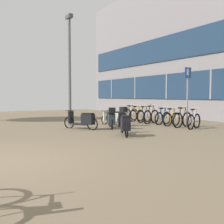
{
  "coord_description": "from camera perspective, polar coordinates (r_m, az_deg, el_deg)",
  "views": [
    {
      "loc": [
        -0.87,
        -6.05,
        1.44
      ],
      "look_at": [
        3.11,
        0.31,
        0.98
      ],
      "focal_mm": 41.77,
      "sensor_mm": 36.0,
      "label": 1
    }
  ],
  "objects": [
    {
      "name": "ground",
      "position": [
        6.64,
        -11.11,
        -9.31
      ],
      "size": [
        21.0,
        40.0,
        0.13
      ],
      "color": "#32303B"
    },
    {
      "name": "bicycle_rack_00",
      "position": [
        12.07,
        17.49,
        -1.91
      ],
      "size": [
        1.28,
        0.51,
        0.96
      ],
      "color": "black",
      "rests_on": "ground"
    },
    {
      "name": "bicycle_rack_01",
      "position": [
        12.56,
        15.18,
        -1.6
      ],
      "size": [
        1.43,
        0.48,
        1.01
      ],
      "color": "black",
      "rests_on": "ground"
    },
    {
      "name": "bicycle_rack_02",
      "position": [
        13.03,
        12.91,
        -1.5
      ],
      "size": [
        1.28,
        0.48,
        0.93
      ],
      "color": "black",
      "rests_on": "ground"
    },
    {
      "name": "bicycle_rack_03",
      "position": [
        13.58,
        11.06,
        -1.27
      ],
      "size": [
        1.29,
        0.48,
        0.93
      ],
      "color": "black",
      "rests_on": "ground"
    },
    {
      "name": "bicycle_rack_04",
      "position": [
        13.97,
        8.55,
        -0.99
      ],
      "size": [
        1.41,
        0.52,
        1.03
      ],
      "color": "black",
      "rests_on": "ground"
    },
    {
      "name": "bicycle_rack_05",
      "position": [
        14.57,
        7.07,
        -0.88
      ],
      "size": [
        1.32,
        0.53,
        0.97
      ],
      "color": "black",
      "rests_on": "ground"
    },
    {
      "name": "bicycle_rack_06",
      "position": [
        15.12,
        5.42,
        -0.72
      ],
      "size": [
        1.31,
        0.48,
        0.96
      ],
      "color": "black",
      "rests_on": "ground"
    },
    {
      "name": "bicycle_rack_07",
      "position": [
        15.73,
        4.12,
        -0.53
      ],
      "size": [
        1.31,
        0.48,
        0.98
      ],
      "color": "black",
      "rests_on": "ground"
    },
    {
      "name": "scooter_near",
      "position": [
        9.54,
        2.78,
        -2.73
      ],
      "size": [
        0.92,
        1.6,
        0.85
      ],
      "color": "black",
      "rests_on": "ground"
    },
    {
      "name": "scooter_mid",
      "position": [
        11.6,
        -0.17,
        -1.48
      ],
      "size": [
        0.96,
        1.49,
        0.97
      ],
      "color": "black",
      "rests_on": "ground"
    },
    {
      "name": "scooter_far",
      "position": [
        12.73,
        1.07,
        -1.08
      ],
      "size": [
        0.69,
        1.75,
        0.96
      ],
      "color": "black",
      "rests_on": "ground"
    },
    {
      "name": "scooter_extra",
      "position": [
        11.4,
        -6.31,
        -1.8
      ],
      "size": [
        0.97,
        1.6,
        0.84
      ],
      "color": "black",
      "rests_on": "ground"
    },
    {
      "name": "parking_sign",
      "position": [
        12.6,
        16.2,
        4.5
      ],
      "size": [
        0.4,
        0.07,
        2.77
      ],
      "color": "gray",
      "rests_on": "ground"
    },
    {
      "name": "lamp_post",
      "position": [
        13.08,
        -9.28,
        10.29
      ],
      "size": [
        0.2,
        0.52,
        5.37
      ],
      "color": "slate",
      "rests_on": "ground"
    }
  ]
}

